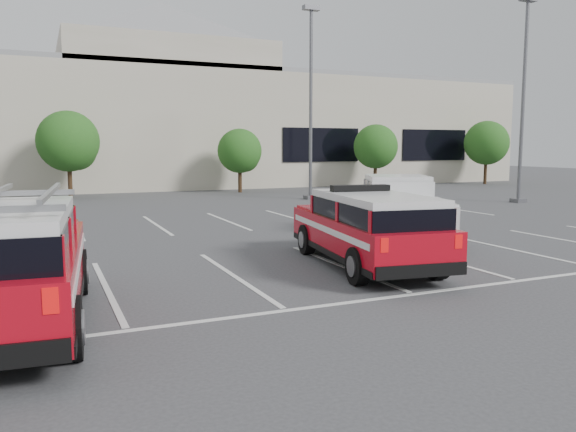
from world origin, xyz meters
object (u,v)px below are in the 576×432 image
object	(u,v)px
light_pole_right	(523,100)
ladder_suv	(3,275)
convention_building	(135,122)
tree_mid_right	(241,152)
light_pole_mid	(311,103)
white_pickup	(399,212)
tree_far_right	(487,144)
tree_right	(376,148)
tree_mid_left	(70,143)
fire_chief_suv	(367,234)

from	to	relation	value
light_pole_right	ladder_suv	world-z (taller)	light_pole_right
convention_building	tree_mid_right	world-z (taller)	convention_building
convention_building	light_pole_mid	world-z (taller)	convention_building
tree_mid_right	white_pickup	xyz separation A→B (m)	(-1.08, -18.64, -1.74)
convention_building	light_pole_mid	xyz separation A→B (m)	(6.82, -15.86, 0.47)
tree_far_right	tree_right	bearing A→B (deg)	-180.00
tree_mid_left	white_pickup	world-z (taller)	tree_mid_left
tree_mid_right	ladder_suv	size ratio (longest dim) A/B	0.69
fire_chief_suv	ladder_suv	distance (m)	7.84
white_pickup	ladder_suv	size ratio (longest dim) A/B	1.13
ladder_suv	convention_building	bearing A→B (deg)	83.08
light_pole_mid	ladder_suv	distance (m)	23.30
convention_building	tree_far_right	world-z (taller)	convention_building
tree_right	ladder_suv	bearing A→B (deg)	-132.67
convention_building	white_pickup	world-z (taller)	convention_building
tree_mid_right	fire_chief_suv	bearing A→B (deg)	-101.55
tree_mid_right	light_pole_mid	bearing A→B (deg)	-72.48
fire_chief_suv	ladder_suv	bearing A→B (deg)	-158.63
tree_far_right	tree_mid_left	bearing A→B (deg)	180.00
tree_mid_right	tree_right	distance (m)	10.00
tree_mid_left	tree_right	world-z (taller)	tree_mid_left
convention_building	tree_far_right	bearing A→B (deg)	-21.51
light_pole_mid	white_pickup	size ratio (longest dim) A/B	1.57
ladder_suv	tree_far_right	bearing A→B (deg)	42.00
convention_building	white_pickup	distance (m)	28.98
convention_building	tree_far_right	distance (m)	26.83
tree_right	white_pickup	xyz separation A→B (m)	(-11.08, -18.64, -2.01)
convention_building	light_pole_mid	distance (m)	17.27
tree_mid_left	tree_far_right	bearing A→B (deg)	0.00
tree_mid_right	tree_right	size ratio (longest dim) A/B	0.90
tree_right	tree_far_right	xyz separation A→B (m)	(10.00, 0.00, 0.27)
tree_mid_left	light_pole_right	world-z (taller)	light_pole_right
light_pole_mid	light_pole_right	bearing A→B (deg)	-33.69
convention_building	fire_chief_suv	size ratio (longest dim) A/B	10.55
tree_right	light_pole_right	world-z (taller)	light_pole_right
tree_right	tree_mid_right	bearing A→B (deg)	-180.00
convention_building	white_pickup	size ratio (longest dim) A/B	9.17
convention_building	fire_chief_suv	world-z (taller)	convention_building
tree_mid_left	white_pickup	xyz separation A→B (m)	(8.92, -18.64, -2.28)
light_pole_mid	ladder_suv	xyz separation A→B (m)	(-14.11, -18.03, -4.30)
tree_far_right	ladder_suv	world-z (taller)	tree_far_right
white_pickup	ladder_suv	world-z (taller)	ladder_suv
light_pole_right	fire_chief_suv	xyz separation A→B (m)	(-15.47, -10.25, -4.40)
tree_far_right	white_pickup	bearing A→B (deg)	-138.53
light_pole_right	tree_mid_right	bearing A→B (deg)	132.17
tree_far_right	light_pole_right	xyz separation A→B (m)	(-9.09, -12.05, 2.14)
tree_right	ladder_suv	xyz separation A→B (m)	(-22.20, -24.08, -1.89)
convention_building	tree_right	bearing A→B (deg)	-33.37
tree_mid_right	tree_far_right	world-z (taller)	tree_far_right
tree_mid_right	light_pole_right	bearing A→B (deg)	-47.83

